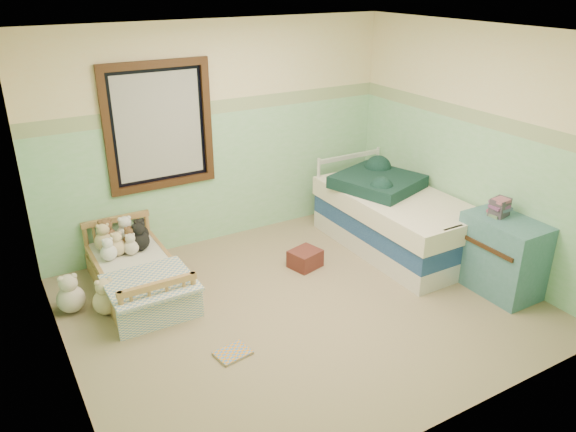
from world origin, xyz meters
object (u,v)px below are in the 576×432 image
dresser (502,255)px  toddler_bed_frame (139,283)px  plush_floor_tan (106,302)px  twin_bed_frame (394,239)px  red_pillow (305,259)px  floor_book (233,353)px  plush_floor_cream (71,299)px

dresser → toddler_bed_frame: bearing=150.2°
plush_floor_tan → twin_bed_frame: bearing=-5.4°
toddler_bed_frame → red_pillow: (1.70, -0.41, 0.00)m
plush_floor_tan → dresser: bearing=-23.8°
floor_book → red_pillow: bearing=27.9°
twin_bed_frame → floor_book: twin_bed_frame is taller
twin_bed_frame → plush_floor_tan: bearing=174.6°
plush_floor_cream → red_pillow: bearing=-9.0°
toddler_bed_frame → plush_floor_tan: size_ratio=5.82×
floor_book → twin_bed_frame: bearing=10.4°
dresser → twin_bed_frame: bearing=103.6°
red_pillow → floor_book: size_ratio=1.09×
toddler_bed_frame → floor_book: size_ratio=5.09×
plush_floor_cream → plush_floor_tan: plush_floor_cream is taller
plush_floor_tan → dresser: dresser is taller
dresser → floor_book: 2.80m
twin_bed_frame → dresser: 1.31m
dresser → plush_floor_tan: bearing=156.2°
plush_floor_cream → twin_bed_frame: bearing=-8.3°
twin_bed_frame → dresser: (0.30, -1.24, 0.27)m
toddler_bed_frame → plush_floor_cream: 0.65m
toddler_bed_frame → floor_book: 1.45m
plush_floor_tan → dresser: (3.50, -1.54, 0.26)m
plush_floor_cream → toddler_bed_frame: bearing=3.7°
twin_bed_frame → toddler_bed_frame: bearing=169.0°
plush_floor_cream → red_pillow: size_ratio=0.85×
toddler_bed_frame → floor_book: (0.38, -1.40, -0.08)m
toddler_bed_frame → red_pillow: 1.75m
plush_floor_tan → floor_book: 1.38m
twin_bed_frame → floor_book: (-2.45, -0.85, -0.10)m
toddler_bed_frame → twin_bed_frame: size_ratio=0.75×
plush_floor_tan → red_pillow: (2.08, -0.17, -0.03)m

